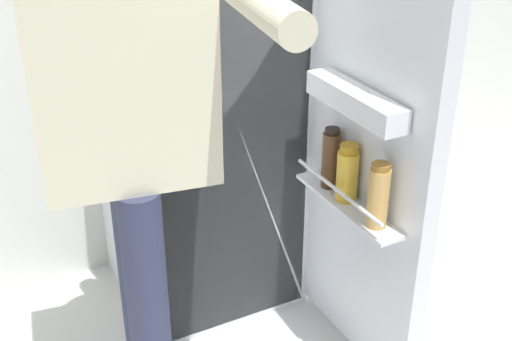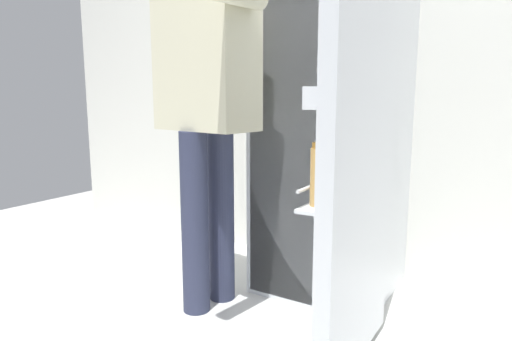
{
  "view_description": "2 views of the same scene",
  "coord_description": "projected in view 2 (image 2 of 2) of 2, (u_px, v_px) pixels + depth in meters",
  "views": [
    {
      "loc": [
        -0.82,
        -1.51,
        1.66
      ],
      "look_at": [
        -0.08,
        -0.08,
        0.82
      ],
      "focal_mm": 47.02,
      "sensor_mm": 36.0,
      "label": 1
    },
    {
      "loc": [
        0.83,
        -1.48,
        0.96
      ],
      "look_at": [
        -0.05,
        -0.07,
        0.68
      ],
      "focal_mm": 31.4,
      "sensor_mm": 36.0,
      "label": 2
    }
  ],
  "objects": [
    {
      "name": "kitchen_wall",
      "position": [
        361.0,
        19.0,
        2.35
      ],
      "size": [
        4.4,
        0.1,
        2.7
      ],
      "primitive_type": "cube",
      "color": "silver",
      "rests_on": "ground_plane"
    },
    {
      "name": "person",
      "position": [
        208.0,
        91.0,
        1.91
      ],
      "size": [
        0.55,
        0.8,
        1.62
      ],
      "color": "#2D334C",
      "rests_on": "ground_plane"
    },
    {
      "name": "refrigerator",
      "position": [
        335.0,
        113.0,
        2.08
      ],
      "size": [
        0.67,
        1.17,
        1.75
      ],
      "color": "silver",
      "rests_on": "ground_plane"
    },
    {
      "name": "ground_plane",
      "position": [
        276.0,
        332.0,
        1.83
      ],
      "size": [
        5.86,
        5.86,
        0.0
      ],
      "primitive_type": "plane",
      "color": "silver"
    }
  ]
}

